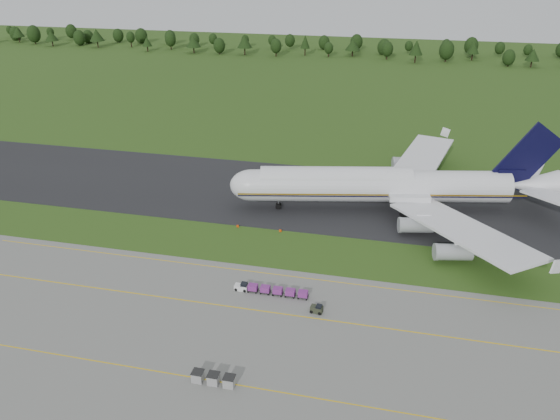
% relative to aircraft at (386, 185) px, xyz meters
% --- Properties ---
extents(ground, '(600.00, 600.00, 0.00)m').
position_rel_aircraft_xyz_m(ground, '(-19.47, -24.26, -6.29)').
color(ground, '#294815').
rests_on(ground, ground).
extents(apron, '(300.00, 52.00, 0.06)m').
position_rel_aircraft_xyz_m(apron, '(-19.47, -58.26, -6.26)').
color(apron, slate).
rests_on(apron, ground).
extents(taxiway, '(300.00, 40.00, 0.08)m').
position_rel_aircraft_xyz_m(taxiway, '(-19.47, 3.74, -6.25)').
color(taxiway, black).
rests_on(taxiway, ground).
extents(apron_markings, '(300.00, 30.20, 0.01)m').
position_rel_aircraft_xyz_m(apron_markings, '(-19.47, -51.24, -6.22)').
color(apron_markings, '#E3B80D').
rests_on(apron_markings, apron).
extents(tree_line, '(529.76, 22.60, 11.94)m').
position_rel_aircraft_xyz_m(tree_line, '(-20.24, 195.17, -0.12)').
color(tree_line, black).
rests_on(tree_line, ground).
extents(aircraft, '(78.66, 74.82, 22.02)m').
position_rel_aircraft_xyz_m(aircraft, '(0.00, 0.00, 0.00)').
color(aircraft, silver).
rests_on(aircraft, ground).
extents(baggage_train, '(13.78, 1.46, 1.41)m').
position_rel_aircraft_xyz_m(baggage_train, '(-18.29, -40.76, -5.47)').
color(baggage_train, silver).
rests_on(baggage_train, apron).
extents(utility_cart, '(2.26, 1.52, 1.16)m').
position_rel_aircraft_xyz_m(utility_cart, '(-9.06, -44.45, -5.66)').
color(utility_cart, '#292E20').
rests_on(utility_cart, apron).
extents(uld_row, '(6.47, 1.67, 1.65)m').
position_rel_aircraft_xyz_m(uld_row, '(-20.83, -64.66, -5.40)').
color(uld_row, gray).
rests_on(uld_row, apron).
extents(edge_markers, '(10.40, 0.30, 0.60)m').
position_rel_aircraft_xyz_m(edge_markers, '(-26.72, -17.00, -6.01)').
color(edge_markers, '#E03F07').
rests_on(edge_markers, ground).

